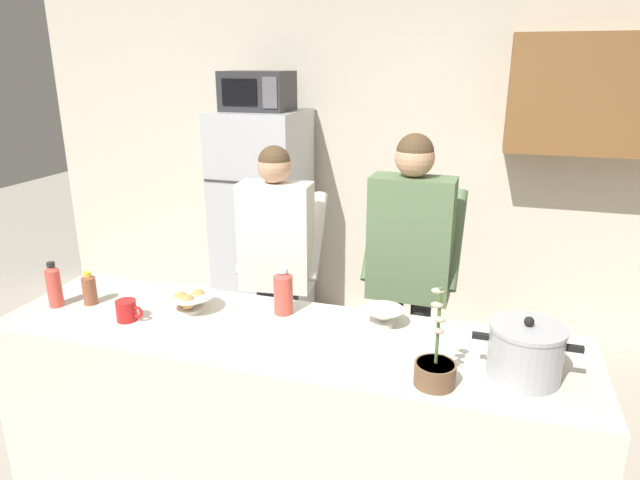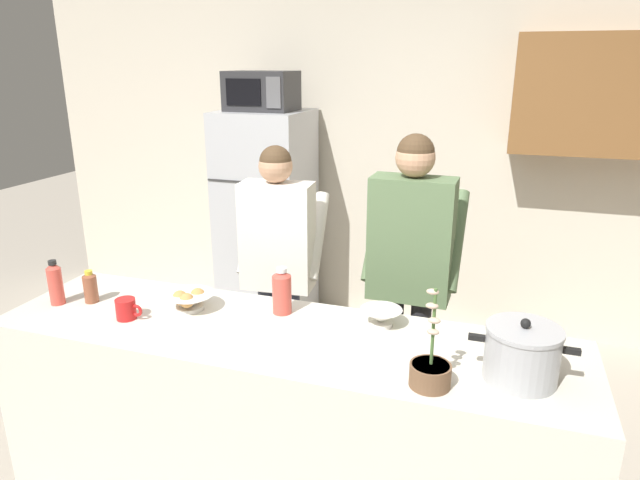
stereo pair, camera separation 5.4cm
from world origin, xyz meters
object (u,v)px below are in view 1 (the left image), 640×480
refrigerator (263,221)px  cooking_pot (525,352)px  bottle_far_corner (283,291)px  potted_orchid (435,369)px  person_near_pot (277,251)px  coffee_mug (127,311)px  microwave (258,91)px  bread_bowl (190,301)px  empty_bowl (383,316)px  bottle_near_edge (89,288)px  bottle_mid_counter (54,285)px  person_by_sink (410,254)px

refrigerator → cooking_pot: (1.84, -1.92, 0.18)m
bottle_far_corner → potted_orchid: (0.73, -0.40, -0.05)m
person_near_pot → coffee_mug: size_ratio=12.23×
microwave → bread_bowl: 1.98m
empty_bowl → coffee_mug: bearing=-165.4°
refrigerator → person_near_pot: 1.19m
bottle_near_edge → bottle_far_corner: size_ratio=0.73×
person_near_pot → bread_bowl: size_ratio=6.87×
microwave → empty_bowl: 2.24m
microwave → bottle_mid_counter: bearing=-98.0°
person_by_sink → empty_bowl: (-0.03, -0.58, -0.10)m
bread_bowl → potted_orchid: size_ratio=0.61×
bottle_near_edge → bottle_mid_counter: size_ratio=0.73×
refrigerator → empty_bowl: size_ratio=9.13×
coffee_mug → bottle_far_corner: bearing=23.5°
microwave → person_by_sink: (1.29, -1.06, -0.76)m
empty_bowl → potted_orchid: (0.27, -0.41, 0.01)m
person_near_pot → bread_bowl: 0.73m
potted_orchid → microwave: bearing=126.9°
microwave → person_near_pot: 1.43m
coffee_mug → bottle_near_edge: size_ratio=0.81×
refrigerator → bottle_far_corner: refrigerator is taller
potted_orchid → bottle_near_edge: bearing=172.2°
bottle_far_corner → empty_bowl: bearing=1.0°
refrigerator → bottle_mid_counter: size_ratio=7.64×
empty_bowl → potted_orchid: 0.49m
refrigerator → person_by_sink: 1.70m
bottle_mid_counter → person_by_sink: bearing=28.0°
bottle_far_corner → person_near_pot: bearing=113.8°
coffee_mug → microwave: bearing=94.6°
bottle_near_edge → bottle_far_corner: 0.94m
cooking_pot → empty_bowl: size_ratio=2.08×
bottle_mid_counter → potted_orchid: (1.80, -0.16, -0.05)m
microwave → bottle_near_edge: microwave is taller
refrigerator → microwave: (0.00, -0.02, 0.98)m
bottle_near_edge → coffee_mug: bearing=-20.5°
bottle_far_corner → potted_orchid: size_ratio=0.58×
bottle_far_corner → coffee_mug: bearing=-156.5°
coffee_mug → bottle_far_corner: bottle_far_corner is taller
empty_bowl → potted_orchid: size_ratio=0.49×
bottle_near_edge → potted_orchid: (1.66, -0.23, -0.02)m
person_near_pot → person_by_sink: 0.77m
bottle_near_edge → microwave: bearing=86.1°
microwave → bread_bowl: microwave is taller
refrigerator → person_near_pot: (0.53, -1.06, 0.15)m
bottle_mid_counter → potted_orchid: size_ratio=0.58×
bread_bowl → bottle_near_edge: 0.50m
cooking_pot → bread_bowl: bearing=174.1°
empty_bowl → bottle_mid_counter: (-1.53, -0.25, 0.06)m
bottle_near_edge → refrigerator: bearing=86.1°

